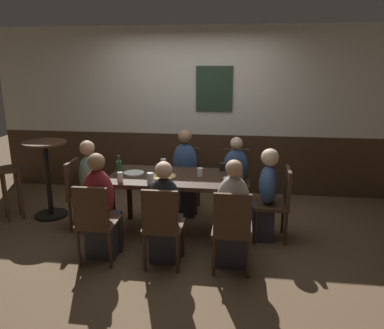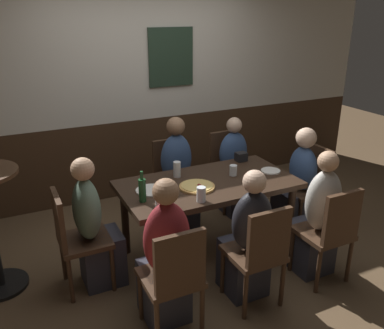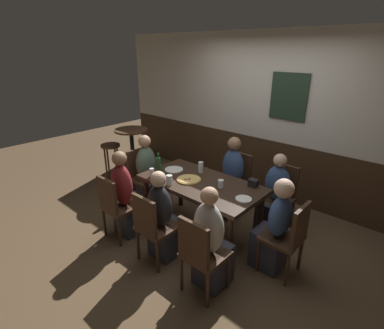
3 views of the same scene
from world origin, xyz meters
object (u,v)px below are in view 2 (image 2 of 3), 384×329
(chair_mid_far, at_px, (172,175))
(pint_glass_amber, at_px, (159,203))
(chair_right_far, at_px, (227,165))
(chair_right_near, at_px, (330,230))
(chair_left_near, at_px, (174,276))
(person_head_west, at_px, (95,233))
(condiment_caddy, at_px, (241,157))
(pizza, at_px, (197,186))
(dining_table, at_px, (208,191))
(person_right_near, at_px, (316,223))
(chair_head_east, at_px, (310,183))
(chair_head_west, at_px, (75,236))
(pint_glass_pale, at_px, (233,171))
(beer_glass_tall, at_px, (177,170))
(chair_mid_near, at_px, (259,251))
(person_left_near, at_px, (165,264))
(beer_glass_half, at_px, (201,195))
(person_head_east, at_px, (297,188))
(person_mid_far, at_px, (178,180))
(person_right_far, at_px, (235,173))
(plate_white_small, at_px, (271,171))
(person_mid_near, at_px, (247,244))
(plate_white_large, at_px, (151,190))
(beer_bottle_green, at_px, (142,190))

(chair_mid_far, distance_m, pint_glass_amber, 1.32)
(chair_right_far, bearing_deg, chair_right_near, -90.00)
(chair_left_near, distance_m, person_head_west, 0.90)
(pint_glass_amber, xyz_separation_m, condiment_caddy, (1.16, 0.64, -0.01))
(pizza, bearing_deg, pint_glass_amber, -152.13)
(dining_table, xyz_separation_m, person_right_near, (0.70, -0.67, -0.17))
(chair_right_near, distance_m, pint_glass_amber, 1.43)
(chair_head_east, bearing_deg, dining_table, 180.00)
(chair_head_west, height_order, chair_right_far, same)
(chair_left_near, bearing_deg, chair_head_east, 23.47)
(pint_glass_pale, distance_m, beer_glass_tall, 0.53)
(chair_left_near, xyz_separation_m, chair_right_far, (1.41, 1.66, 0.00))
(pint_glass_pale, bearing_deg, person_right_near, -59.39)
(chair_mid_near, xyz_separation_m, chair_right_near, (0.70, 0.00, 0.00))
(person_left_near, height_order, beer_glass_tall, person_left_near)
(chair_right_far, height_order, person_head_west, person_head_west)
(chair_mid_far, relative_size, beer_glass_tall, 5.94)
(chair_head_east, relative_size, pizza, 2.80)
(beer_glass_half, bearing_deg, pint_glass_pale, 34.77)
(chair_mid_far, bearing_deg, person_head_east, -38.38)
(person_right_near, bearing_deg, condiment_caddy, 98.08)
(person_right_near, relative_size, person_mid_far, 0.98)
(person_right_near, bearing_deg, person_right_far, 90.00)
(chair_right_near, xyz_separation_m, chair_mid_far, (-0.70, 1.66, 0.00))
(chair_mid_near, height_order, pizza, chair_mid_near)
(chair_head_east, relative_size, plate_white_small, 4.74)
(beer_glass_half, bearing_deg, dining_table, 53.94)
(person_head_east, height_order, person_right_near, person_right_near)
(person_mid_near, xyz_separation_m, person_right_near, (0.70, -0.00, 0.02))
(chair_left_near, distance_m, chair_mid_near, 0.70)
(pint_glass_pale, xyz_separation_m, plate_white_large, (-0.82, 0.01, -0.04))
(condiment_caddy, bearing_deg, plate_white_small, -74.67)
(beer_glass_half, height_order, pint_glass_pale, beer_glass_half)
(pint_glass_pale, bearing_deg, chair_right_far, 62.34)
(person_right_far, distance_m, person_right_near, 1.34)
(person_left_near, xyz_separation_m, person_head_east, (1.75, 0.67, -0.02))
(chair_head_west, bearing_deg, beer_glass_tall, 13.03)
(beer_glass_half, distance_m, plate_white_large, 0.48)
(chair_mid_near, bearing_deg, plate_white_large, 121.52)
(person_mid_near, distance_m, plate_white_small, 0.96)
(chair_left_near, bearing_deg, pizza, 53.95)
(pint_glass_amber, height_order, beer_bottle_green, beer_bottle_green)
(beer_glass_tall, bearing_deg, chair_left_near, -115.08)
(chair_mid_far, xyz_separation_m, person_head_west, (-1.05, -0.83, -0.02))
(person_head_west, xyz_separation_m, person_right_near, (1.75, -0.67, -0.00))
(condiment_caddy, bearing_deg, beer_glass_half, -140.32)
(person_mid_far, bearing_deg, chair_right_near, -64.94)
(chair_head_west, relative_size, chair_right_far, 1.00)
(person_mid_far, relative_size, pint_glass_amber, 10.36)
(person_head_west, relative_size, plate_white_large, 4.48)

